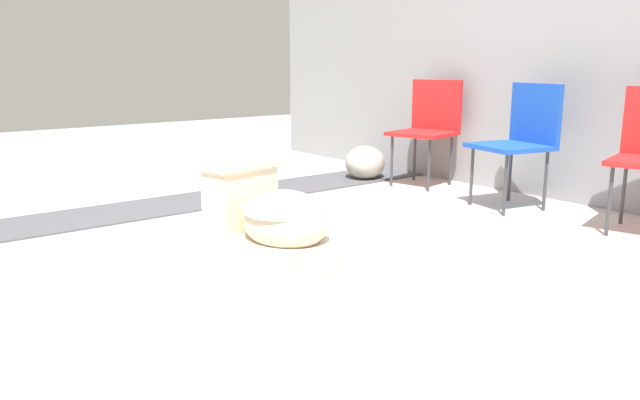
% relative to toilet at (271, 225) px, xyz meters
% --- Properties ---
extents(ground_plane, '(14.00, 14.00, 0.00)m').
position_rel_toilet_xyz_m(ground_plane, '(-0.28, 0.09, -0.22)').
color(ground_plane, '#B7B2A8').
extents(gravel_strip, '(0.56, 8.00, 0.01)m').
position_rel_toilet_xyz_m(gravel_strip, '(-1.56, 0.59, -0.21)').
color(gravel_strip, '#4C4C51').
rests_on(gravel_strip, ground).
extents(building_wall, '(7.00, 0.20, 2.60)m').
position_rel_toilet_xyz_m(building_wall, '(0.22, 2.58, 1.08)').
color(building_wall, gray).
rests_on(building_wall, ground).
extents(toilet, '(0.68, 0.47, 0.52)m').
position_rel_toilet_xyz_m(toilet, '(0.00, 0.00, 0.00)').
color(toilet, beige).
rests_on(toilet, ground).
extents(folding_chair_left, '(0.52, 0.52, 0.83)m').
position_rel_toilet_xyz_m(folding_chair_left, '(-1.00, 2.21, 0.29)').
color(folding_chair_left, red).
rests_on(folding_chair_left, ground).
extents(folding_chair_middle, '(0.53, 0.53, 0.83)m').
position_rel_toilet_xyz_m(folding_chair_middle, '(-0.06, 2.08, 0.29)').
color(folding_chair_middle, '#1947B2').
rests_on(folding_chair_middle, ground).
extents(boulder_near, '(0.51, 0.52, 0.28)m').
position_rel_toilet_xyz_m(boulder_near, '(-1.48, 1.95, -0.08)').
color(boulder_near, '#ADA899').
rests_on(boulder_near, ground).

